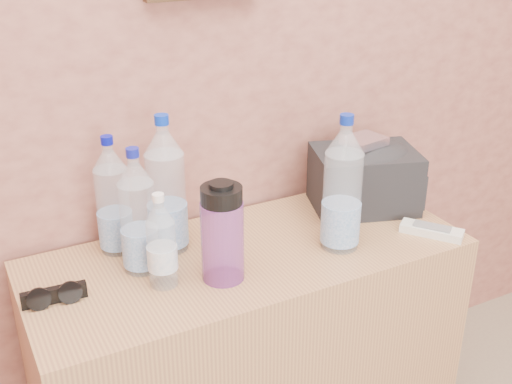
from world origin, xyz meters
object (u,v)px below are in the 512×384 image
(pet_large_a, at_px, (138,218))
(nalgene_bottle, at_px, (222,232))
(pet_large_b, at_px, (113,201))
(pet_small, at_px, (162,246))
(ac_remote, at_px, (432,231))
(foil_packet, at_px, (364,141))
(toiletry_bag, at_px, (364,176))
(sunglasses, at_px, (54,295))
(pet_large_c, at_px, (166,192))
(dresser, at_px, (249,361))
(pet_large_d, at_px, (342,191))

(pet_large_a, relative_size, nalgene_bottle, 1.27)
(pet_large_b, relative_size, pet_small, 1.33)
(pet_large_b, height_order, pet_small, pet_large_b)
(ac_remote, height_order, foil_packet, foil_packet)
(ac_remote, bearing_deg, foil_packet, 161.98)
(nalgene_bottle, height_order, toiletry_bag, nalgene_bottle)
(pet_large_b, distance_m, toiletry_bag, 0.70)
(pet_small, xyz_separation_m, foil_packet, (0.63, 0.12, 0.10))
(nalgene_bottle, relative_size, sunglasses, 1.73)
(pet_large_a, bearing_deg, nalgene_bottle, -39.29)
(pet_large_a, bearing_deg, pet_large_c, 34.24)
(dresser, xyz_separation_m, pet_large_c, (-0.17, 0.11, 0.50))
(pet_large_a, bearing_deg, foil_packet, 2.40)
(dresser, bearing_deg, ac_remote, -17.22)
(dresser, bearing_deg, foil_packet, 10.68)
(dresser, xyz_separation_m, nalgene_bottle, (-0.11, -0.08, 0.46))
(pet_large_a, bearing_deg, dresser, -10.10)
(pet_large_a, distance_m, foil_packet, 0.66)
(nalgene_bottle, relative_size, toiletry_bag, 0.86)
(pet_large_b, bearing_deg, dresser, -29.54)
(pet_large_c, height_order, foil_packet, pet_large_c)
(dresser, distance_m, nalgene_bottle, 0.48)
(sunglasses, xyz_separation_m, ac_remote, (0.94, -0.14, -0.01))
(dresser, bearing_deg, pet_large_c, 146.74)
(toiletry_bag, height_order, foil_packet, foil_packet)
(pet_large_b, relative_size, pet_large_c, 0.86)
(pet_large_d, relative_size, ac_remote, 2.17)
(nalgene_bottle, xyz_separation_m, foil_packet, (0.50, 0.15, 0.08))
(toiletry_bag, bearing_deg, nalgene_bottle, -144.50)
(pet_large_a, bearing_deg, pet_large_b, 102.32)
(pet_large_c, height_order, ac_remote, pet_large_c)
(pet_large_a, bearing_deg, pet_small, -75.56)
(pet_large_d, relative_size, sunglasses, 2.49)
(dresser, relative_size, pet_large_b, 3.66)
(dresser, distance_m, pet_large_b, 0.58)
(pet_small, bearing_deg, toiletry_bag, 10.51)
(dresser, xyz_separation_m, sunglasses, (-0.48, -0.00, 0.36))
(pet_large_c, bearing_deg, pet_large_a, -145.76)
(foil_packet, bearing_deg, nalgene_bottle, -162.85)
(pet_large_b, height_order, toiletry_bag, pet_large_b)
(pet_large_b, distance_m, nalgene_bottle, 0.30)
(pet_large_c, bearing_deg, toiletry_bag, -3.21)
(pet_large_d, xyz_separation_m, sunglasses, (-0.69, 0.08, -0.14))
(ac_remote, bearing_deg, pet_small, -134.98)
(pet_large_a, bearing_deg, toiletry_bag, 2.70)
(nalgene_bottle, bearing_deg, pet_small, 163.77)
(pet_large_c, xyz_separation_m, nalgene_bottle, (0.06, -0.19, -0.04))
(pet_large_c, distance_m, nalgene_bottle, 0.20)
(pet_large_d, relative_size, toiletry_bag, 1.24)
(nalgene_bottle, distance_m, toiletry_bag, 0.54)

